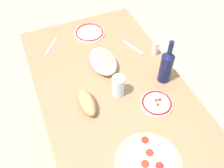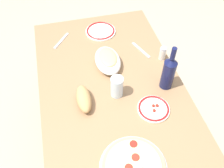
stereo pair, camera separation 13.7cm
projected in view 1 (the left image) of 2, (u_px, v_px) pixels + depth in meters
ground_plane at (112, 147)px, 1.98m from camera, size 8.00×8.00×0.00m
dining_table at (112, 101)px, 1.50m from camera, size 1.36×0.81×0.76m
pepperoni_pizza at (149, 162)px, 1.10m from camera, size 0.30×0.30×0.03m
baked_pasta_dish at (103, 60)px, 1.48m from camera, size 0.24×0.15×0.08m
wine_bottle at (166, 66)px, 1.35m from camera, size 0.07×0.07×0.28m
water_glass at (118, 86)px, 1.32m from camera, size 0.07×0.07×0.13m
side_plate_near at (89, 33)px, 1.69m from camera, size 0.21×0.21×0.02m
side_plate_far at (157, 103)px, 1.32m from camera, size 0.17×0.17×0.02m
bread_loaf at (87, 102)px, 1.29m from camera, size 0.18×0.08×0.07m
spice_shaker at (155, 48)px, 1.54m from camera, size 0.04×0.04×0.09m
fork_left at (133, 47)px, 1.61m from camera, size 0.16×0.08×0.00m
fork_right at (51, 46)px, 1.61m from camera, size 0.14×0.12×0.00m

